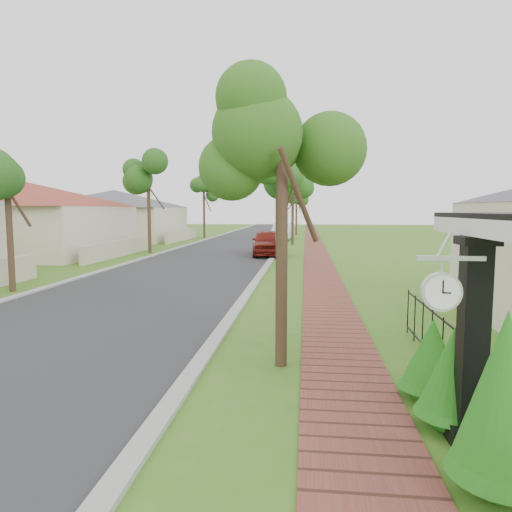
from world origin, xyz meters
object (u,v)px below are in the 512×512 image
at_px(parked_car_red, 268,243).
at_px(station_clock, 442,289).
at_px(parked_car_white, 282,232).
at_px(porch_post, 472,353).
at_px(near_tree, 282,145).
at_px(utility_pole, 277,192).

bearing_deg(parked_car_red, station_clock, -86.73).
bearing_deg(parked_car_white, station_clock, -81.38).
distance_m(parked_car_white, station_clock, 37.38).
relative_size(porch_post, parked_car_red, 0.54).
relative_size(near_tree, utility_pole, 0.66).
bearing_deg(porch_post, parked_car_white, 96.44).
bearing_deg(parked_car_white, utility_pole, -85.18).
distance_m(parked_car_red, near_tree, 20.04).
bearing_deg(parked_car_white, porch_post, -80.56).
distance_m(porch_post, utility_pole, 21.49).
relative_size(porch_post, station_clock, 3.48).
distance_m(parked_car_red, station_clock, 22.95).
bearing_deg(station_clock, utility_pole, 98.39).
height_order(porch_post, near_tree, near_tree).
distance_m(parked_car_red, parked_car_white, 14.58).
distance_m(near_tree, station_clock, 4.00).
bearing_deg(utility_pole, porch_post, -80.14).
distance_m(porch_post, station_clock, 1.05).
height_order(parked_car_white, station_clock, station_clock).
bearing_deg(near_tree, porch_post, -46.01).
height_order(porch_post, station_clock, porch_post).
bearing_deg(near_tree, station_clock, -56.49).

